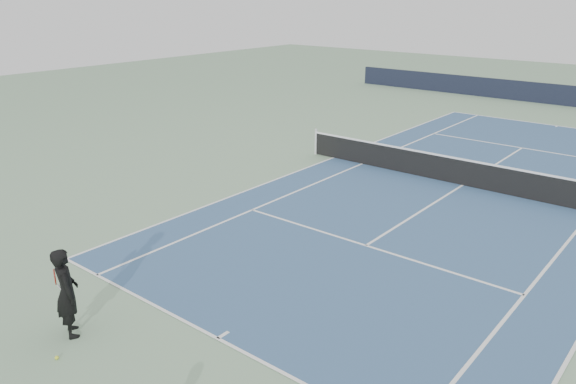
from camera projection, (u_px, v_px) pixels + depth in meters
The scene contains 5 objects.
ground at pixel (463, 185), 19.63m from camera, with size 80.00×80.00×0.00m, color gray.
court_surface at pixel (463, 185), 19.63m from camera, with size 10.97×23.77×0.01m, color #34547B.
tennis_net at pixel (464, 172), 19.46m from camera, with size 12.90×0.10×1.07m.
tennis_player at pixel (67, 292), 10.83m from camera, with size 0.87×0.73×1.84m.
tennis_ball at pixel (57, 358), 10.33m from camera, with size 0.07×0.07×0.07m, color yellow.
Camera 1 is at (6.96, -18.26, 6.39)m, focal length 35.00 mm.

